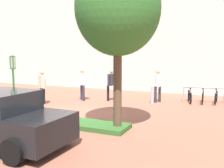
{
  "coord_description": "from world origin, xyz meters",
  "views": [
    {
      "loc": [
        5.9,
        -9.57,
        2.6
      ],
      "look_at": [
        0.9,
        1.61,
        1.14
      ],
      "focal_mm": 42.18,
      "sensor_mm": 36.0,
      "label": 1
    }
  ],
  "objects": [
    {
      "name": "parking_sign_post",
      "position": [
        -1.94,
        -1.67,
        1.63
      ],
      "size": [
        0.09,
        0.36,
        2.5
      ],
      "color": "#2D7238",
      "rests_on": "ground"
    },
    {
      "name": "bike_rack_cluster",
      "position": [
        5.03,
        4.71,
        0.35
      ],
      "size": [
        2.64,
        1.76,
        0.83
      ],
      "color": "#99999E",
      "rests_on": "ground"
    },
    {
      "name": "person_casual_tan",
      "position": [
        -1.4,
        2.78,
        0.98
      ],
      "size": [
        0.59,
        0.41,
        1.72
      ],
      "color": "#2D2D38",
      "rests_on": "ground"
    },
    {
      "name": "bollard_steel",
      "position": [
        2.34,
        3.46,
        0.45
      ],
      "size": [
        0.16,
        0.16,
        0.9
      ],
      "primitive_type": "cylinder",
      "color": "#ADADB2",
      "rests_on": "ground"
    },
    {
      "name": "person_shirt_white",
      "position": [
        2.5,
        3.92,
        0.98
      ],
      "size": [
        0.36,
        0.58,
        1.72
      ],
      "color": "#2D2D38",
      "rests_on": "ground"
    },
    {
      "name": "planter_strip",
      "position": [
        -0.6,
        -1.67,
        0.08
      ],
      "size": [
        7.0,
        1.1,
        0.16
      ],
      "primitive_type": "cube",
      "color": "#336028",
      "rests_on": "ground"
    },
    {
      "name": "ground_plane",
      "position": [
        0.0,
        0.0,
        0.0
      ],
      "size": [
        60.0,
        60.0,
        0.0
      ],
      "primitive_type": "plane",
      "color": "#9E5B47"
    },
    {
      "name": "person_suited_navy",
      "position": [
        0.14,
        3.24,
        0.98
      ],
      "size": [
        0.5,
        0.6,
        1.72
      ],
      "color": "black",
      "rests_on": "ground"
    },
    {
      "name": "building_facade",
      "position": [
        0.0,
        7.92,
        5.0
      ],
      "size": [
        28.0,
        1.2,
        10.0
      ],
      "primitive_type": "cube",
      "color": "silver",
      "rests_on": "ground"
    },
    {
      "name": "bike_at_sign",
      "position": [
        -1.86,
        -1.43,
        0.35
      ],
      "size": [
        1.67,
        0.42,
        0.86
      ],
      "color": "black",
      "rests_on": "ground"
    },
    {
      "name": "tree_sidewalk",
      "position": [
        2.54,
        -1.61,
        3.98
      ],
      "size": [
        2.77,
        2.77,
        5.53
      ],
      "color": "brown",
      "rests_on": "ground"
    },
    {
      "name": "person_shirt_blue",
      "position": [
        -2.65,
        0.95,
        0.98
      ],
      "size": [
        0.53,
        0.41,
        1.72
      ],
      "color": "black",
      "rests_on": "ground"
    }
  ]
}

